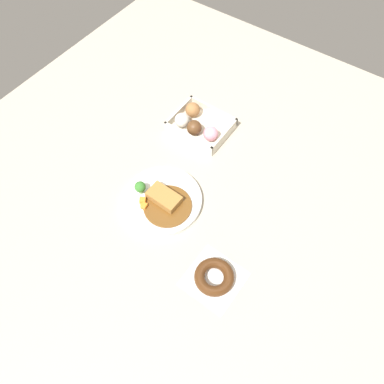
% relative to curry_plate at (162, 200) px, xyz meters
% --- Properties ---
extents(ground_plane, '(1.60, 1.60, 0.00)m').
position_rel_curry_plate_xyz_m(ground_plane, '(0.05, 0.12, -0.01)').
color(ground_plane, '#B2A893').
extents(curry_plate, '(0.24, 0.24, 0.06)m').
position_rel_curry_plate_xyz_m(curry_plate, '(0.00, 0.00, 0.00)').
color(curry_plate, white).
rests_on(curry_plate, ground_plane).
extents(donut_box, '(0.19, 0.16, 0.06)m').
position_rel_curry_plate_xyz_m(donut_box, '(-0.08, 0.30, 0.01)').
color(donut_box, beige).
rests_on(donut_box, ground_plane).
extents(chocolate_ring_donut, '(0.15, 0.15, 0.03)m').
position_rel_curry_plate_xyz_m(chocolate_ring_donut, '(0.26, -0.11, 0.00)').
color(chocolate_ring_donut, white).
rests_on(chocolate_ring_donut, ground_plane).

